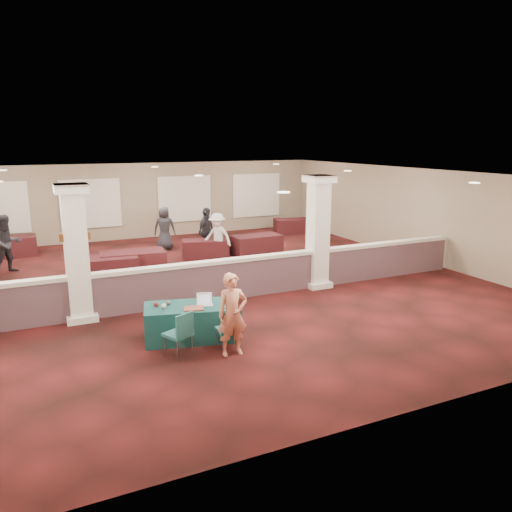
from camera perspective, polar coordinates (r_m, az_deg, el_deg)
name	(u,v)px	position (r m, az deg, el deg)	size (l,w,h in m)	color
ground	(202,285)	(14.70, -6.25, -3.36)	(16.00, 16.00, 0.00)	#431011
wall_back	(139,201)	(21.98, -13.18, 6.13)	(16.00, 0.04, 3.20)	#7C6D55
wall_front	(381,322)	(7.45, 14.05, -7.34)	(16.00, 0.04, 3.20)	#7C6D55
wall_right	(417,214)	(18.47, 17.88, 4.56)	(0.04, 16.00, 3.20)	#7C6D55
ceiling	(199,175)	(14.13, -6.57, 9.19)	(16.00, 16.00, 0.02)	white
partition_wall	(220,279)	(13.18, -4.18, -2.68)	(15.60, 0.28, 1.10)	#553943
column_left	(76,252)	(12.17, -19.85, 0.41)	(0.72, 0.72, 3.20)	white
column_right	(318,231)	(14.25, 7.09, 2.87)	(0.72, 0.72, 3.20)	white
sconce_left	(62,238)	(12.08, -21.30, 1.96)	(0.12, 0.12, 0.18)	brown
sconce_right	(88,236)	(12.12, -18.67, 2.21)	(0.12, 0.12, 0.18)	brown
near_table	(191,322)	(10.80, -7.45, -7.48)	(1.92, 0.96, 0.74)	#103C3A
conf_chair_main	(230,327)	(10.03, -3.00, -8.10)	(0.46, 0.47, 0.89)	#1E5A5A
conf_chair_side	(181,331)	(9.89, -8.61, -8.44)	(0.61, 0.61, 0.91)	#1E5A5A
woman	(232,314)	(9.81, -2.71, -6.69)	(0.60, 0.40, 1.66)	#EA8865
far_table_front_left	(105,270)	(15.47, -16.91, -1.54)	(1.91, 0.95, 0.77)	black
far_table_front_center	(133,264)	(15.93, -13.87, -0.88)	(1.97, 0.98, 0.80)	black
far_table_front_right	(257,245)	(18.42, 0.07, 1.27)	(1.80, 0.90, 0.73)	black
far_table_back_left	(10,247)	(20.17, -26.30, 0.94)	(1.80, 0.90, 0.73)	black
far_table_back_center	(206,249)	(18.02, -5.79, 0.83)	(1.64, 0.82, 0.66)	black
far_table_back_right	(293,226)	(22.74, 4.24, 3.44)	(1.65, 0.82, 0.67)	black
attendee_a	(7,244)	(17.67, -26.53, 1.24)	(0.90, 0.50, 1.87)	black
attendee_b	(217,236)	(17.66, -4.42, 2.25)	(1.06, 0.48, 1.65)	beige
attendee_c	(206,231)	(18.43, -5.70, 2.83)	(1.02, 0.49, 1.75)	black
attendee_d	(165,228)	(19.52, -10.41, 3.17)	(0.83, 0.45, 1.69)	black
laptop_base	(205,305)	(10.65, -5.86, -5.58)	(0.33, 0.23, 0.02)	silver
laptop_screen	(204,298)	(10.72, -5.93, -4.77)	(0.33, 0.01, 0.22)	silver
screen_glow	(204,299)	(10.72, -5.93, -4.86)	(0.30, 0.00, 0.19)	#AFBDD3
knitting	(194,308)	(10.44, -7.14, -5.97)	(0.41, 0.30, 0.03)	#BE3C1E
yarn_cream	(164,306)	(10.55, -10.51, -5.66)	(0.11, 0.11, 0.11)	beige
yarn_red	(156,305)	(10.69, -11.35, -5.46)	(0.10, 0.10, 0.10)	#5D1312
yarn_grey	(168,303)	(10.76, -10.00, -5.27)	(0.11, 0.11, 0.11)	#4C4C51
scissors	(223,307)	(10.47, -3.79, -5.89)	(0.12, 0.03, 0.01)	red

